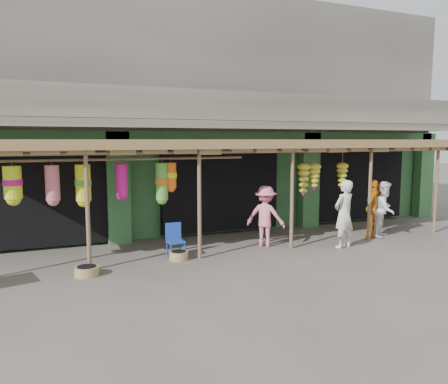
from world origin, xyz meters
name	(u,v)px	position (x,y,z in m)	size (l,w,h in m)	color
ground	(253,250)	(0.00, 0.00, 0.00)	(80.00, 80.00, 0.00)	#514C47
building	(191,123)	(0.00, 4.87, 3.37)	(16.40, 6.80, 7.00)	gray
awning	(235,147)	(-0.16, 0.81, 2.58)	(14.00, 2.70, 2.79)	brown
blue_chair	(175,238)	(-2.00, 0.17, 0.45)	(0.39, 0.40, 0.81)	#1B3DAF
basket_mid	(87,271)	(-4.09, -0.55, 0.09)	(0.49, 0.49, 0.19)	olive
basket_right	(179,256)	(-2.00, -0.14, 0.10)	(0.43, 0.43, 0.20)	#A7784E
person_front	(344,214)	(2.30, -0.64, 0.88)	(0.64, 0.42, 1.76)	silver
person_right	(385,209)	(4.17, -0.07, 0.80)	(0.78, 0.61, 1.61)	white
person_vendor	(373,208)	(4.00, 0.19, 0.82)	(0.96, 0.40, 1.65)	orange
person_shopper	(265,216)	(0.50, 0.28, 0.80)	(1.03, 0.59, 1.59)	pink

